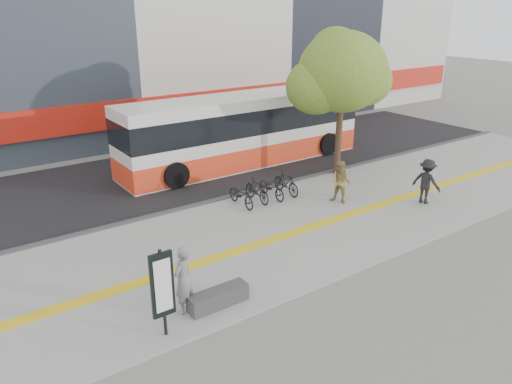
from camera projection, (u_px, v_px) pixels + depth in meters
ground at (272, 261)px, 14.84m from camera, size 120.00×120.00×0.00m
sidewalk at (244, 241)px, 15.97m from camera, size 40.00×7.00×0.08m
tactile_strip at (253, 246)px, 15.57m from camera, size 40.00×0.45×0.01m
street at (150, 179)px, 21.70m from camera, size 40.00×8.00×0.06m
curb at (193, 207)px, 18.63m from camera, size 40.00×0.25×0.14m
bench at (218, 298)px, 12.41m from camera, size 1.60×0.45×0.45m
signboard at (162, 286)px, 10.94m from camera, size 0.55×0.10×2.20m
street_tree at (340, 73)px, 20.77m from camera, size 4.40×3.80×6.31m
bus at (244, 132)px, 23.30m from camera, size 12.23×2.90×3.26m
bicycle_row at (264, 189)px, 19.11m from camera, size 2.71×1.66×0.96m
seated_woman at (183, 279)px, 11.96m from camera, size 0.78×0.70×1.79m
pedestrian_tan at (341, 182)px, 18.70m from camera, size 0.88×0.98×1.65m
pedestrian_dark at (426, 181)px, 18.66m from camera, size 0.83×1.22×1.74m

